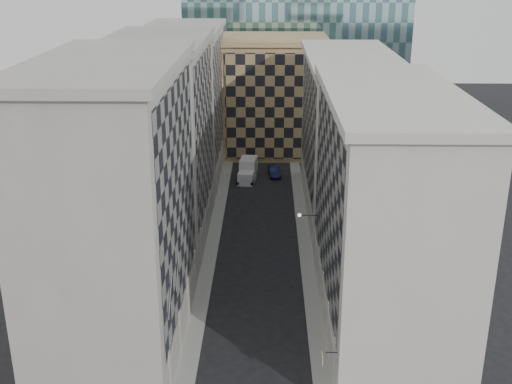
# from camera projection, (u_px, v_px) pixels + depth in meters

# --- Properties ---
(sidewalk_west) EXTENTS (1.50, 100.00, 0.15)m
(sidewalk_west) POSITION_uv_depth(u_px,v_px,m) (212.00, 245.00, 72.42)
(sidewalk_west) COLOR gray
(sidewalk_west) RESTS_ON ground
(sidewalk_east) EXTENTS (1.50, 100.00, 0.15)m
(sidewalk_east) POSITION_uv_depth(u_px,v_px,m) (305.00, 245.00, 72.24)
(sidewalk_east) COLOR gray
(sidewalk_east) RESTS_ON ground
(bldg_left_a) EXTENTS (10.80, 22.80, 23.70)m
(bldg_left_a) POSITION_uv_depth(u_px,v_px,m) (118.00, 210.00, 50.63)
(bldg_left_a) COLOR #A19B91
(bldg_left_a) RESTS_ON ground
(bldg_left_b) EXTENTS (10.80, 22.80, 22.70)m
(bldg_left_b) POSITION_uv_depth(u_px,v_px,m) (162.00, 141.00, 71.45)
(bldg_left_b) COLOR gray
(bldg_left_b) RESTS_ON ground
(bldg_left_c) EXTENTS (10.80, 22.80, 21.70)m
(bldg_left_c) POSITION_uv_depth(u_px,v_px,m) (186.00, 103.00, 92.27)
(bldg_left_c) COLOR #A19B91
(bldg_left_c) RESTS_ON ground
(bldg_right_a) EXTENTS (10.80, 26.80, 20.70)m
(bldg_right_a) POSITION_uv_depth(u_px,v_px,m) (384.00, 211.00, 54.54)
(bldg_right_a) COLOR beige
(bldg_right_a) RESTS_ON ground
(bldg_right_b) EXTENTS (10.80, 28.80, 19.70)m
(bldg_right_b) POSITION_uv_depth(u_px,v_px,m) (347.00, 134.00, 80.04)
(bldg_right_b) COLOR beige
(bldg_right_b) RESTS_ON ground
(tan_block) EXTENTS (16.80, 14.80, 18.80)m
(tan_block) POSITION_uv_depth(u_px,v_px,m) (274.00, 95.00, 104.64)
(tan_block) COLOR #9D8553
(tan_block) RESTS_ON ground
(flagpoles_left) EXTENTS (0.10, 6.33, 2.33)m
(flagpoles_left) POSITION_uv_depth(u_px,v_px,m) (174.00, 284.00, 47.17)
(flagpoles_left) COLOR gray
(flagpoles_left) RESTS_ON ground
(bracket_lamp) EXTENTS (1.98, 0.36, 0.36)m
(bracket_lamp) POSITION_uv_depth(u_px,v_px,m) (301.00, 215.00, 64.51)
(bracket_lamp) COLOR black
(bracket_lamp) RESTS_ON ground
(box_truck) EXTENTS (2.86, 5.80, 3.06)m
(box_truck) POSITION_uv_depth(u_px,v_px,m) (248.00, 171.00, 93.28)
(box_truck) COLOR silver
(box_truck) RESTS_ON ground
(dark_car) EXTENTS (1.98, 4.46, 1.42)m
(dark_car) POSITION_uv_depth(u_px,v_px,m) (274.00, 171.00, 95.14)
(dark_car) COLOR #10173D
(dark_car) RESTS_ON ground
(shop_sign) EXTENTS (1.20, 0.80, 0.88)m
(shop_sign) POSITION_uv_depth(u_px,v_px,m) (323.00, 357.00, 45.63)
(shop_sign) COLOR black
(shop_sign) RESTS_ON ground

